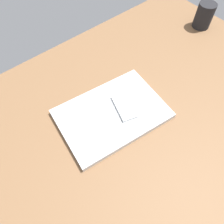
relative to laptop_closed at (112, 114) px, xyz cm
name	(u,v)px	position (x,y,z in cm)	size (l,w,h in cm)	color
desk_surface	(134,106)	(8.75, -1.05, -2.42)	(120.00, 80.00, 3.00)	brown
laptop_closed	(112,114)	(0.00, 0.00, 0.00)	(32.16, 22.09, 1.83)	#B7BABC
cell_phone_on_laptop	(125,107)	(4.01, -1.23, 1.45)	(7.69, 10.92, 1.14)	silver
pen_cup	(204,15)	(57.63, 10.53, 4.04)	(7.00, 7.00, 9.91)	black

